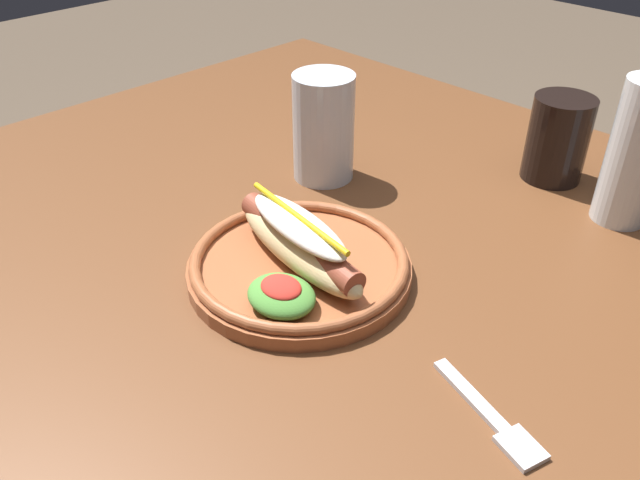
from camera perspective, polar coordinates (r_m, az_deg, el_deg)
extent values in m
cube|color=brown|center=(0.72, 5.32, -2.04)|extent=(1.24, 0.94, 0.04)
cylinder|color=brown|center=(1.46, -1.43, 1.16)|extent=(0.06, 0.06, 0.70)
cylinder|color=#9E5633|center=(0.67, -1.83, -2.58)|extent=(0.23, 0.23, 0.02)
torus|color=#9E5633|center=(0.66, -1.85, -1.75)|extent=(0.22, 0.22, 0.01)
ellipsoid|color=#E0C184|center=(0.65, -1.88, -0.61)|extent=(0.20, 0.08, 0.04)
cylinder|color=brown|center=(0.65, -1.89, -0.04)|extent=(0.18, 0.05, 0.03)
ellipsoid|color=silver|center=(0.64, -1.92, 1.31)|extent=(0.15, 0.06, 0.02)
cylinder|color=yellow|center=(0.63, -1.94, 2.08)|extent=(0.16, 0.03, 0.01)
ellipsoid|color=#4C8C38|center=(0.60, -3.43, -4.93)|extent=(0.07, 0.06, 0.02)
ellipsoid|color=red|center=(0.60, -3.46, -4.19)|extent=(0.04, 0.03, 0.01)
cube|color=silver|center=(0.56, 13.14, -13.18)|extent=(0.08, 0.04, 0.00)
cube|color=silver|center=(0.54, 17.33, -17.13)|extent=(0.04, 0.04, 0.00)
cylinder|color=black|center=(0.88, 20.27, 8.39)|extent=(0.08, 0.08, 0.11)
cylinder|color=silver|center=(0.82, 0.31, 9.91)|extent=(0.08, 0.08, 0.14)
cylinder|color=silver|center=(0.80, 26.13, 6.89)|extent=(0.06, 0.06, 0.17)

